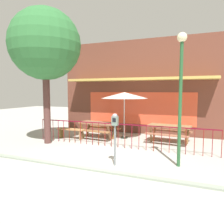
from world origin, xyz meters
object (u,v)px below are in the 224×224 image
Objects in this scene: picnic_table_right at (169,129)px; patio_umbrella at (124,96)px; patio_bench at (71,131)px; street_tree at (45,45)px; parking_meter_near at (115,126)px; picnic_table_left at (98,126)px; street_lamp at (181,80)px.

patio_umbrella is (-2.14, 0.17, 1.44)m from picnic_table_right.
street_tree is at bearing -111.55° from patio_bench.
picnic_table_right is 3.85m from parking_meter_near.
parking_meter_near is 0.28× the size of street_tree.
picnic_table_right is 1.36× the size of patio_bench.
picnic_table_left is 0.33× the size of street_tree.
street_lamp is (5.57, -0.94, -1.62)m from street_tree.
parking_meter_near is (3.32, -2.73, 0.88)m from patio_bench.
patio_umbrella is 3.06m from patio_bench.
picnic_table_left is 3.30m from picnic_table_right.
street_lamp is (2.81, -3.15, 0.52)m from patio_umbrella.
parking_meter_near is (1.01, -3.80, -0.82)m from patio_umbrella.
patio_bench is 5.96m from street_lamp.
picnic_table_right is at bearing -4.66° from patio_umbrella.
patio_bench is at bearing -154.07° from picnic_table_left.
patio_umbrella is at bearing 104.85° from parking_meter_near.
patio_umbrella is 0.39× the size of street_tree.
picnic_table_right is 0.33× the size of street_tree.
parking_meter_near is 5.05m from street_tree.
picnic_table_left is 3.98m from parking_meter_near.
street_tree is (-3.77, 1.59, 2.96)m from parking_meter_near.
parking_meter_near is at bearing -56.84° from picnic_table_left.
patio_umbrella is at bearing 38.65° from street_tree.
picnic_table_right is 0.86× the size of patio_umbrella.
picnic_table_left reaches higher than patio_bench.
picnic_table_left is at bearing -156.37° from patio_umbrella.
parking_meter_near is 2.34m from street_lamp.
street_lamp is at bearing -22.15° from patio_bench.
patio_bench is 4.03m from street_tree.
picnic_table_right is 6.40m from street_tree.
patio_umbrella reaches higher than picnic_table_left.
patio_bench is at bearing 140.58° from parking_meter_near.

